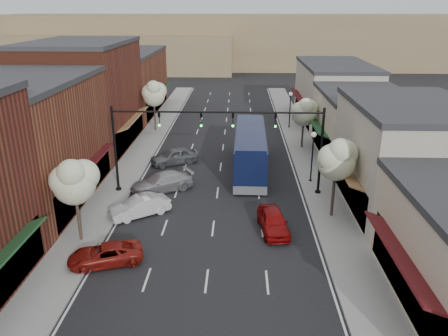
# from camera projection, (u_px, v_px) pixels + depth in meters

# --- Properties ---
(ground) EXTENTS (160.00, 160.00, 0.00)m
(ground) POSITION_uv_depth(u_px,v_px,m) (211.00, 243.00, 27.58)
(ground) COLOR black
(ground) RESTS_ON ground
(sidewalk_left) EXTENTS (2.80, 73.00, 0.15)m
(sidewalk_left) POSITION_uv_depth(u_px,v_px,m) (142.00, 150.00, 45.15)
(sidewalk_left) COLOR gray
(sidewalk_left) RESTS_ON ground
(sidewalk_right) EXTENTS (2.80, 73.00, 0.15)m
(sidewalk_right) POSITION_uv_depth(u_px,v_px,m) (305.00, 152.00, 44.59)
(sidewalk_right) COLOR gray
(sidewalk_right) RESTS_ON ground
(curb_left) EXTENTS (0.25, 73.00, 0.17)m
(curb_left) POSITION_uv_depth(u_px,v_px,m) (155.00, 150.00, 45.11)
(curb_left) COLOR gray
(curb_left) RESTS_ON ground
(curb_right) EXTENTS (0.25, 73.00, 0.17)m
(curb_right) POSITION_uv_depth(u_px,v_px,m) (291.00, 152.00, 44.64)
(curb_right) COLOR gray
(curb_right) RESTS_ON ground
(bldg_left_midnear) EXTENTS (10.14, 14.10, 9.40)m
(bldg_left_midnear) POSITION_uv_depth(u_px,v_px,m) (23.00, 143.00, 32.04)
(bldg_left_midnear) COLOR brown
(bldg_left_midnear) RESTS_ON ground
(bldg_left_midfar) EXTENTS (10.14, 14.10, 10.90)m
(bldg_left_midfar) POSITION_uv_depth(u_px,v_px,m) (85.00, 96.00, 44.89)
(bldg_left_midfar) COLOR maroon
(bldg_left_midfar) RESTS_ON ground
(bldg_left_far) EXTENTS (10.14, 18.10, 8.40)m
(bldg_left_far) POSITION_uv_depth(u_px,v_px,m) (125.00, 82.00, 60.31)
(bldg_left_far) COLOR brown
(bldg_left_far) RESTS_ON ground
(bldg_right_midnear) EXTENTS (9.14, 12.10, 7.90)m
(bldg_right_midnear) POSITION_uv_depth(u_px,v_px,m) (406.00, 157.00, 31.37)
(bldg_right_midnear) COLOR #B0A897
(bldg_right_midnear) RESTS_ON ground
(bldg_right_midfar) EXTENTS (9.14, 12.10, 6.40)m
(bldg_right_midfar) POSITION_uv_depth(u_px,v_px,m) (361.00, 124.00, 42.87)
(bldg_right_midfar) COLOR #BFAF98
(bldg_right_midfar) RESTS_ON ground
(bldg_right_far) EXTENTS (9.14, 16.10, 7.40)m
(bldg_right_far) POSITION_uv_depth(u_px,v_px,m) (334.00, 93.00, 55.81)
(bldg_right_far) COLOR #B0A897
(bldg_right_far) RESTS_ON ground
(hill_far) EXTENTS (120.00, 30.00, 12.00)m
(hill_far) POSITION_uv_depth(u_px,v_px,m) (233.00, 40.00, 109.76)
(hill_far) COLOR #7A6647
(hill_far) RESTS_ON ground
(hill_near) EXTENTS (50.00, 20.00, 8.00)m
(hill_near) POSITION_uv_depth(u_px,v_px,m) (124.00, 53.00, 100.06)
(hill_near) COLOR #7A6647
(hill_near) RESTS_ON ground
(signal_mast_right) EXTENTS (8.22, 0.46, 7.00)m
(signal_mast_right) POSITION_uv_depth(u_px,v_px,m) (291.00, 138.00, 33.26)
(signal_mast_right) COLOR black
(signal_mast_right) RESTS_ON ground
(signal_mast_left) EXTENTS (8.22, 0.46, 7.00)m
(signal_mast_left) POSITION_uv_depth(u_px,v_px,m) (144.00, 137.00, 33.64)
(signal_mast_left) COLOR black
(signal_mast_left) RESTS_ON ground
(tree_right_near) EXTENTS (2.85, 2.65, 5.95)m
(tree_right_near) POSITION_uv_depth(u_px,v_px,m) (338.00, 158.00, 29.44)
(tree_right_near) COLOR #47382B
(tree_right_near) RESTS_ON ground
(tree_right_far) EXTENTS (2.85, 2.65, 5.43)m
(tree_right_far) POSITION_uv_depth(u_px,v_px,m) (305.00, 111.00, 44.58)
(tree_right_far) COLOR #47382B
(tree_right_far) RESTS_ON ground
(tree_left_near) EXTENTS (2.85, 2.65, 5.69)m
(tree_left_near) POSITION_uv_depth(u_px,v_px,m) (74.00, 180.00, 26.32)
(tree_left_near) COLOR #47382B
(tree_left_near) RESTS_ON ground
(tree_left_far) EXTENTS (2.85, 2.65, 6.13)m
(tree_left_far) POSITION_uv_depth(u_px,v_px,m) (154.00, 93.00, 50.54)
(tree_left_far) COLOR #47382B
(tree_left_far) RESTS_ON ground
(lamp_post_near) EXTENTS (0.44, 0.44, 4.44)m
(lamp_post_near) POSITION_uv_depth(u_px,v_px,m) (313.00, 149.00, 36.10)
(lamp_post_near) COLOR black
(lamp_post_near) RESTS_ON ground
(lamp_post_far) EXTENTS (0.44, 0.44, 4.44)m
(lamp_post_far) POSITION_uv_depth(u_px,v_px,m) (290.00, 104.00, 52.49)
(lamp_post_far) COLOR black
(lamp_post_far) RESTS_ON ground
(coach_bus) EXTENTS (2.91, 12.31, 3.75)m
(coach_bus) POSITION_uv_depth(u_px,v_px,m) (250.00, 150.00, 39.27)
(coach_bus) COLOR #0D1435
(coach_bus) RESTS_ON ground
(red_hatchback) EXTENTS (2.25, 4.46, 1.46)m
(red_hatchback) POSITION_uv_depth(u_px,v_px,m) (273.00, 221.00, 28.87)
(red_hatchback) COLOR maroon
(red_hatchback) RESTS_ON ground
(parked_car_a) EXTENTS (4.67, 3.19, 1.19)m
(parked_car_a) POSITION_uv_depth(u_px,v_px,m) (105.00, 254.00, 25.26)
(parked_car_a) COLOR maroon
(parked_car_a) RESTS_ON ground
(parked_car_b) EXTENTS (4.41, 3.69, 1.42)m
(parked_car_b) POSITION_uv_depth(u_px,v_px,m) (140.00, 206.00, 31.02)
(parked_car_b) COLOR silver
(parked_car_b) RESTS_ON ground
(parked_car_c) EXTENTS (5.47, 4.36, 1.48)m
(parked_car_c) POSITION_uv_depth(u_px,v_px,m) (162.00, 182.00, 35.20)
(parked_car_c) COLOR #A5A4AA
(parked_car_c) RESTS_ON ground
(parked_car_d) EXTENTS (4.84, 3.70, 1.54)m
(parked_car_d) POSITION_uv_depth(u_px,v_px,m) (174.00, 156.00, 41.20)
(parked_car_d) COLOR #55585C
(parked_car_d) RESTS_ON ground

